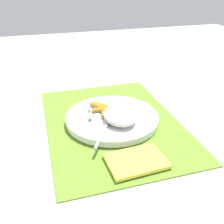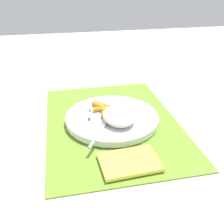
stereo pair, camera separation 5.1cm
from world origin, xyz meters
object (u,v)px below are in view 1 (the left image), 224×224
plate (112,118)px  rice_mound (120,115)px  fork (108,122)px  napkin (136,161)px  carrot_portion (103,109)px

plate → rice_mound: 0.04m
plate → fork: size_ratio=1.44×
plate → napkin: size_ratio=2.02×
napkin → carrot_portion: bearing=4.7°
carrot_portion → plate: bearing=-147.6°
plate → fork: 0.04m
rice_mound → plate: bearing=18.6°
carrot_portion → napkin: (-0.21, -0.02, -0.02)m
rice_mound → napkin: (-0.15, 0.01, -0.03)m
plate → rice_mound: rice_mound is taller
carrot_portion → napkin: 0.21m
plate → carrot_portion: size_ratio=2.61×
napkin → rice_mound: bearing=-4.5°
fork → carrot_portion: bearing=-2.9°
rice_mound → fork: bearing=95.7°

